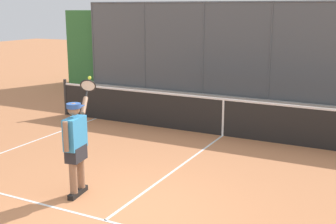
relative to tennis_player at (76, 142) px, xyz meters
name	(u,v)px	position (x,y,z in m)	size (l,w,h in m)	color
ground_plane	(117,212)	(-0.96, 0.24, -0.94)	(60.00, 60.00, 0.00)	#C67A4C
fence_backdrop	(275,57)	(-0.96, -9.53, 0.57)	(17.31, 1.37, 3.36)	#565B60
tennis_net	(223,117)	(-0.96, -4.54, -0.45)	(10.08, 0.09, 1.07)	#2D2D2D
tennis_player	(76,142)	(0.00, 0.00, 0.00)	(0.61, 1.32, 1.91)	black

